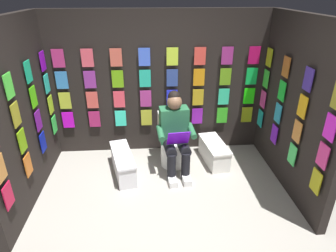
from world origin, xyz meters
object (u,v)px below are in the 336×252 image
at_px(comic_longbox_far, 123,163).
at_px(toilet, 172,143).
at_px(comic_longbox_near, 214,152).
at_px(person_reading, 175,134).

bearing_deg(comic_longbox_far, toilet, -172.83).
relative_size(toilet, comic_longbox_near, 1.03).
bearing_deg(comic_longbox_far, person_reading, 170.50).
xyz_separation_m(toilet, person_reading, (-0.02, 0.23, 0.27)).
bearing_deg(comic_longbox_far, comic_longbox_near, 176.48).
distance_m(person_reading, comic_longbox_near, 0.78).
distance_m(toilet, comic_longbox_far, 0.80).
height_order(person_reading, comic_longbox_near, person_reading).
height_order(toilet, comic_longbox_far, toilet).
bearing_deg(person_reading, comic_longbox_far, -1.69).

